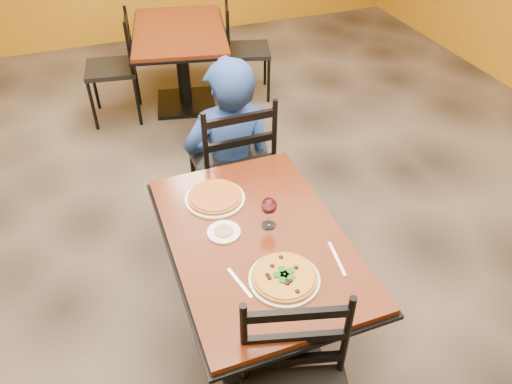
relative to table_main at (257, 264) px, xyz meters
name	(u,v)px	position (x,y,z in m)	size (l,w,h in m)	color
floor	(230,269)	(0.00, 0.50, -0.56)	(7.00, 8.00, 0.01)	black
table_main	(257,264)	(0.00, 0.00, 0.00)	(0.83, 1.23, 0.75)	#5F230F
table_second	(181,50)	(0.26, 2.69, 0.00)	(1.05, 1.36, 0.75)	#5F230F
chair_main_far	(231,162)	(0.17, 0.93, -0.04)	(0.47, 0.47, 1.03)	black
chair_second_left	(111,69)	(-0.38, 2.69, -0.08)	(0.43, 0.43, 0.95)	black
chair_second_right	(248,51)	(0.91, 2.69, -0.10)	(0.41, 0.41, 0.91)	black
diner	(230,145)	(0.18, 0.99, 0.05)	(0.61, 0.40, 1.21)	navy
plate_main	(284,279)	(0.02, -0.29, 0.20)	(0.31, 0.31, 0.01)	white
pizza_main	(284,277)	(0.02, -0.29, 0.21)	(0.28, 0.28, 0.02)	maroon
plate_far	(215,199)	(-0.11, 0.33, 0.20)	(0.31, 0.31, 0.01)	white
pizza_far	(215,196)	(-0.11, 0.33, 0.21)	(0.28, 0.28, 0.02)	#C78726
side_plate	(224,232)	(-0.14, 0.08, 0.20)	(0.16, 0.16, 0.01)	white
dip	(224,231)	(-0.14, 0.08, 0.21)	(0.09, 0.09, 0.01)	#A98552
wine_glass	(269,212)	(0.08, 0.05, 0.28)	(0.08, 0.08, 0.18)	white
fork	(240,283)	(-0.17, -0.24, 0.20)	(0.01, 0.19, 0.00)	silver
knife	(337,258)	(0.29, -0.26, 0.20)	(0.01, 0.21, 0.00)	silver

